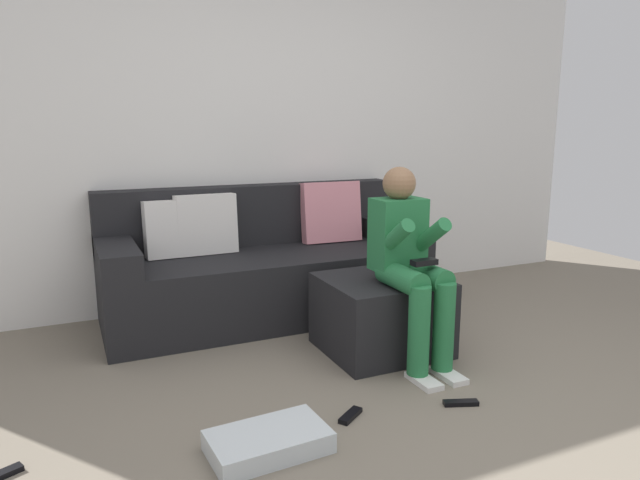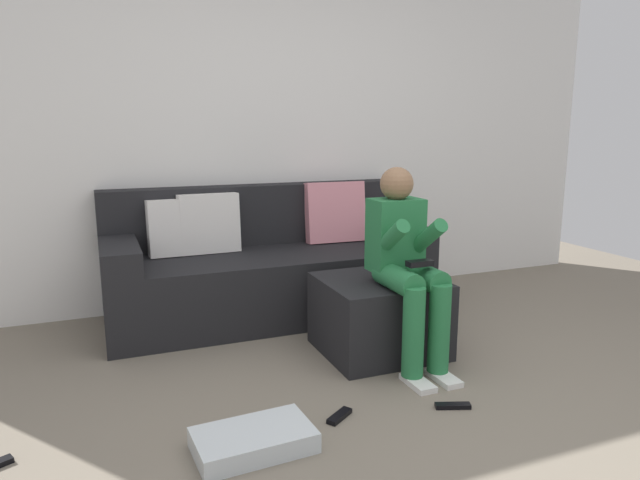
# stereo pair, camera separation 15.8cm
# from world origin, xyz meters

# --- Properties ---
(ground_plane) EXTENTS (7.31, 7.31, 0.00)m
(ground_plane) POSITION_xyz_m (0.00, 0.00, 0.00)
(ground_plane) COLOR slate
(wall_back) EXTENTS (5.62, 0.10, 2.72)m
(wall_back) POSITION_xyz_m (0.00, 2.40, 1.36)
(wall_back) COLOR white
(wall_back) RESTS_ON ground_plane
(couch_sectional) EXTENTS (2.19, 0.84, 0.91)m
(couch_sectional) POSITION_xyz_m (-0.23, 1.99, 0.34)
(couch_sectional) COLOR black
(couch_sectional) RESTS_ON ground_plane
(ottoman) EXTENTS (0.67, 0.61, 0.44)m
(ottoman) POSITION_xyz_m (0.19, 1.07, 0.22)
(ottoman) COLOR black
(ottoman) RESTS_ON ground_plane
(person_seated) EXTENTS (0.29, 0.62, 1.09)m
(person_seated) POSITION_xyz_m (0.24, 0.87, 0.59)
(person_seated) COLOR #26723F
(person_seated) RESTS_ON ground_plane
(storage_bin) EXTENTS (0.50, 0.31, 0.09)m
(storage_bin) POSITION_xyz_m (-0.78, 0.33, 0.04)
(storage_bin) COLOR silver
(storage_bin) RESTS_ON ground_plane
(remote_near_ottoman) EXTENTS (0.17, 0.10, 0.02)m
(remote_near_ottoman) POSITION_xyz_m (0.19, 0.32, 0.01)
(remote_near_ottoman) COLOR black
(remote_near_ottoman) RESTS_ON ground_plane
(remote_by_storage_bin) EXTENTS (0.15, 0.12, 0.02)m
(remote_by_storage_bin) POSITION_xyz_m (-0.35, 0.43, 0.01)
(remote_by_storage_bin) COLOR black
(remote_by_storage_bin) RESTS_ON ground_plane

